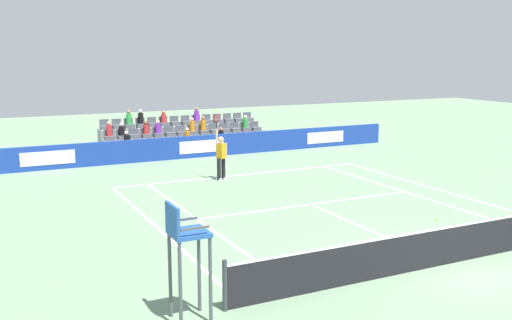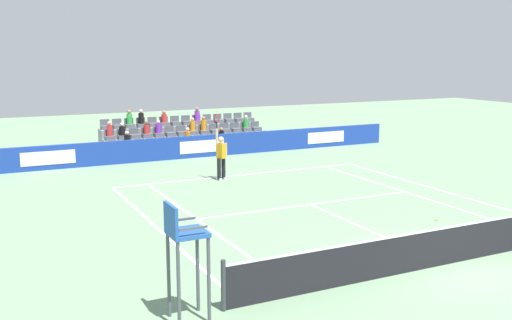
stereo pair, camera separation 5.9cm
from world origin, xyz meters
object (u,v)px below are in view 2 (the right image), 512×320
object	(u,v)px
tennis_net	(448,245)
umpire_chair	(184,245)
loose_tennis_ball	(436,219)
tennis_player	(221,156)

from	to	relation	value
tennis_net	umpire_chair	size ratio (longest dim) A/B	5.12
umpire_chair	loose_tennis_ball	xyz separation A→B (m)	(-9.25, -3.08, -1.49)
tennis_player	umpire_chair	size ratio (longest dim) A/B	1.22
tennis_net	loose_tennis_ball	world-z (taller)	tennis_net
tennis_net	loose_tennis_ball	xyz separation A→B (m)	(-2.49, -3.02, -0.46)
tennis_net	umpire_chair	distance (m)	6.84
umpire_chair	tennis_player	bearing A→B (deg)	-115.98
tennis_net	umpire_chair	bearing A→B (deg)	0.54
tennis_player	umpire_chair	world-z (taller)	tennis_player
tennis_player	loose_tennis_ball	distance (m)	9.18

